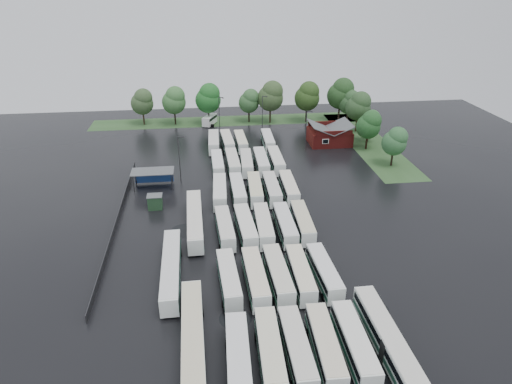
{
  "coord_description": "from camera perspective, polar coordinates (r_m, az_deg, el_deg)",
  "views": [
    {
      "loc": [
        -6.93,
        -61.98,
        38.45
      ],
      "look_at": [
        2.0,
        12.0,
        2.5
      ],
      "focal_mm": 32.0,
      "sensor_mm": 36.0,
      "label": 1
    }
  ],
  "objects": [
    {
      "name": "bus_r1c0",
      "position": [
        61.86,
        -3.42,
        -10.76
      ],
      "size": [
        2.89,
        11.09,
        3.06
      ],
      "rotation": [
        0.0,
        0.0,
        0.05
      ],
      "color": "white",
      "rests_on": "ground"
    },
    {
      "name": "puddle_1",
      "position": [
        58.02,
        12.3,
        -16.48
      ],
      "size": [
        3.94,
        3.94,
        0.01
      ],
      "primitive_type": "cylinder",
      "color": "black",
      "rests_on": "ground"
    },
    {
      "name": "bus_r0c2",
      "position": [
        52.38,
        5.11,
        -18.93
      ],
      "size": [
        2.43,
        11.15,
        3.1
      ],
      "rotation": [
        0.0,
        0.0,
        0.01
      ],
      "color": "white",
      "rests_on": "ground"
    },
    {
      "name": "brick_building",
      "position": [
        115.18,
        9.14,
        6.9
      ],
      "size": [
        10.07,
        8.6,
        5.39
      ],
      "color": "maroon",
      "rests_on": "ground"
    },
    {
      "name": "tree_east_3",
      "position": [
        124.28,
        12.74,
        10.46
      ],
      "size": [
        6.54,
        6.54,
        10.83
      ],
      "color": "#392213",
      "rests_on": "ground"
    },
    {
      "name": "puddle_3",
      "position": [
        73.43,
        2.59,
        -5.85
      ],
      "size": [
        3.43,
        3.43,
        0.01
      ],
      "primitive_type": "cylinder",
      "color": "black",
      "rests_on": "ground"
    },
    {
      "name": "bus_r4c0",
      "position": [
        97.51,
        -4.84,
        3.51
      ],
      "size": [
        2.47,
        11.07,
        3.07
      ],
      "rotation": [
        0.0,
        0.0,
        0.01
      ],
      "color": "white",
      "rests_on": "ground"
    },
    {
      "name": "bus_r2c2",
      "position": [
        73.49,
        0.94,
        -4.22
      ],
      "size": [
        2.72,
        11.39,
        3.15
      ],
      "rotation": [
        0.0,
        0.0,
        -0.03
      ],
      "color": "white",
      "rests_on": "ground"
    },
    {
      "name": "bus_r0c3",
      "position": [
        52.96,
        8.62,
        -18.51
      ],
      "size": [
        2.8,
        11.37,
        3.14
      ],
      "rotation": [
        0.0,
        0.0,
        -0.04
      ],
      "color": "white",
      "rests_on": "ground"
    },
    {
      "name": "puddle_2",
      "position": [
        76.36,
        -8.92,
        -4.82
      ],
      "size": [
        4.76,
        4.76,
        0.01
      ],
      "primitive_type": "cylinder",
      "color": "black",
      "rests_on": "ground"
    },
    {
      "name": "bus_r1c1",
      "position": [
        61.81,
        -0.08,
        -10.68
      ],
      "size": [
        2.76,
        11.45,
        3.17
      ],
      "rotation": [
        0.0,
        0.0,
        0.03
      ],
      "color": "white",
      "rests_on": "ground"
    },
    {
      "name": "lamp_post_nw",
      "position": [
        92.02,
        -9.51,
        4.48
      ],
      "size": [
        1.49,
        0.29,
        9.65
      ],
      "color": "#2D2D30",
      "rests_on": "ground"
    },
    {
      "name": "grass_strip_north",
      "position": [
        132.78,
        -2.76,
        8.89
      ],
      "size": [
        80.0,
        10.0,
        0.01
      ],
      "primitive_type": "cube",
      "color": "#2C4F25",
      "rests_on": "ground"
    },
    {
      "name": "bus_r5c2",
      "position": [
        110.47,
        -1.91,
        6.3
      ],
      "size": [
        2.62,
        11.02,
        3.05
      ],
      "rotation": [
        0.0,
        0.0,
        0.03
      ],
      "color": "white",
      "rests_on": "ground"
    },
    {
      "name": "bus_r2c3",
      "position": [
        73.86,
        3.65,
        -4.12
      ],
      "size": [
        2.4,
        11.25,
        3.13
      ],
      "rotation": [
        0.0,
        0.0,
        0.0
      ],
      "color": "white",
      "rests_on": "ground"
    },
    {
      "name": "bus_r5c1",
      "position": [
        110.55,
        -3.62,
        6.31
      ],
      "size": [
        2.97,
        11.43,
        3.15
      ],
      "rotation": [
        0.0,
        0.0,
        0.05
      ],
      "color": "white",
      "rests_on": "ground"
    },
    {
      "name": "bus_r3c3",
      "position": [
        85.8,
        2.0,
        0.39
      ],
      "size": [
        2.51,
        11.24,
        3.12
      ],
      "rotation": [
        0.0,
        0.0,
        -0.01
      ],
      "color": "white",
      "rests_on": "ground"
    },
    {
      "name": "bus_r0c4",
      "position": [
        53.77,
        12.21,
        -18.02
      ],
      "size": [
        2.56,
        11.46,
        3.18
      ],
      "rotation": [
        0.0,
        0.0,
        -0.01
      ],
      "color": "white",
      "rests_on": "ground"
    },
    {
      "name": "lamp_post_back_w",
      "position": [
        121.51,
        -4.57,
        9.92
      ],
      "size": [
        1.45,
        0.28,
        9.39
      ],
      "color": "#2D2D30",
      "rests_on": "ground"
    },
    {
      "name": "artic_bus_east",
      "position": [
        54.57,
        16.34,
        -17.79
      ],
      "size": [
        2.69,
        17.2,
        3.18
      ],
      "rotation": [
        0.0,
        0.0,
        0.01
      ],
      "color": "white",
      "rests_on": "ground"
    },
    {
      "name": "tree_north_0",
      "position": [
        131.09,
        -14.01,
        10.92
      ],
      "size": [
        6.15,
        6.15,
        10.18
      ],
      "color": "#332419",
      "rests_on": "ground"
    },
    {
      "name": "minibus",
      "position": [
        129.16,
        -5.83,
        8.97
      ],
      "size": [
        4.39,
        6.34,
        2.6
      ],
      "rotation": [
        0.0,
        0.0,
        -0.41
      ],
      "color": "white",
      "rests_on": "ground"
    },
    {
      "name": "west_fence",
      "position": [
        81.01,
        -16.93,
        -3.32
      ],
      "size": [
        0.1,
        50.0,
        1.2
      ],
      "primitive_type": "cube",
      "color": "#2D2D30",
      "rests_on": "ground"
    },
    {
      "name": "bus_r3c2",
      "position": [
        85.53,
        -0.13,
        0.32
      ],
      "size": [
        2.88,
        11.3,
        3.12
      ],
      "rotation": [
        0.0,
        0.0,
        -0.05
      ],
      "color": "white",
      "rests_on": "ground"
    },
    {
      "name": "lamp_post_ne",
      "position": [
        108.61,
        6.35,
        8.0
      ],
      "size": [
        1.49,
        0.29,
        9.66
      ],
      "color": "#2D2D30",
      "rests_on": "ground"
    },
    {
      "name": "bus_r4c1",
      "position": [
        97.86,
        -2.93,
        3.69
      ],
      "size": [
        2.64,
        11.45,
        3.18
      ],
      "rotation": [
        0.0,
        0.0,
        0.02
      ],
      "color": "white",
      "rests_on": "ground"
    },
    {
      "name": "bus_r0c1",
      "position": [
        51.92,
        1.74,
        -19.25
      ],
      "size": [
        2.76,
        11.42,
        3.16
      ],
      "rotation": [
        0.0,
        0.0,
        -0.03
      ],
      "color": "white",
      "rests_on": "ground"
    },
    {
      "name": "wash_shed",
      "position": [
        91.76,
        -12.77,
        2.35
      ],
      "size": [
        8.2,
        4.2,
        3.58
      ],
      "color": "#2D2D30",
      "rests_on": "ground"
    },
    {
      "name": "bus_r4c2",
      "position": [
        97.74,
        -1.2,
        3.67
      ],
      "size": [
        2.92,
        11.23,
        3.1
      ],
      "rotation": [
        0.0,
        0.0,
        -0.05
      ],
      "color": "white",
      "rests_on": "ground"
    },
    {
      "name": "bus_r4c4",
      "position": [
        98.87,
        2.5,
        3.95
      ],
      "size": [
        2.58,
        11.56,
        3.21
      ],
      "rotation": [
        0.0,
        0.0,
        -0.01
      ],
      "color": "white",
      "rests_on": "ground"
    },
    {
      "name": "tree_east_1",
      "position": [
        111.79,
        13.98,
        8.19
      ],
      "size": [
        5.76,
        5.76,
        9.53
      ],
      "color": "black",
      "rests_on": "ground"
    },
    {
      "name": "utility_hut",
      "position": [
        83.82,
        -12.5,
        -1.2
      ],
      "size": [
        2.7,
        2.2,
        2.62
      ],
      "color": "#1A391F",
      "rests_on": "ground"
    },
    {
      "name": "tree_north_6",
      "position": [
        132.71,
        10.61,
        12.03
      ],
      "size": [
        7.44,
        7.44,
        12.31
      ],
      "color": "#35241C",
      "rests_on": "ground"
    },
    {
      "name": "bus_r0c0",
      "position": [
        51.21,
        -2.25,
        -20.05
      ],
      "size": [
        2.82,
        11.52,
        3.18
      ],
      "rotation": [
        0.0,
        0.0,
        -0.03
      ],
      "color": "white",
      "rests_on": "ground"
    },
    {
      "name": "tree_north_5",
      "position": [
        130.44,
        6.47,
        11.84
      ],
      "size": [
        6.98,
        6.98,
        11.56
      ],
      "color": "black",
      "rests_on": "ground"
    },
    {
      "name": "bus_r5c4",
      "position": [
        111.31,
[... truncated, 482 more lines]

